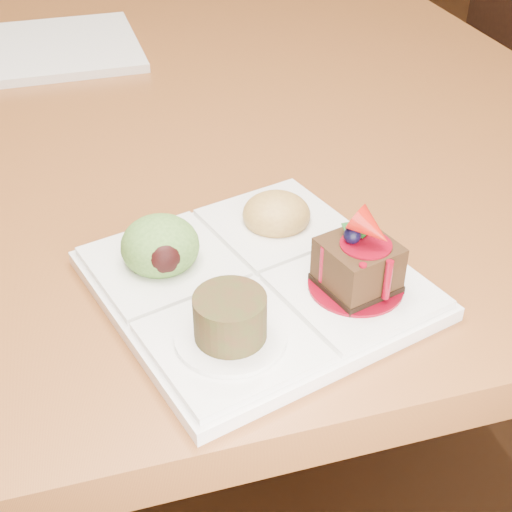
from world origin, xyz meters
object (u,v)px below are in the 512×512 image
object	(u,v)px
dining_table	(142,55)
second_plate	(52,48)
sampler_plate	(252,271)
chair_right	(460,68)

from	to	relation	value
dining_table	second_plate	distance (m)	0.21
dining_table	second_plate	bearing A→B (deg)	-136.85
dining_table	sampler_plate	distance (m)	0.75
chair_right	dining_table	bearing A→B (deg)	116.19
chair_right	second_plate	world-z (taller)	chair_right
sampler_plate	second_plate	bearing A→B (deg)	85.87
chair_right	second_plate	distance (m)	0.99
second_plate	chair_right	bearing A→B (deg)	20.86
dining_table	chair_right	xyz separation A→B (m)	(0.75, 0.21, -0.18)
sampler_plate	second_plate	size ratio (longest dim) A/B	1.19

